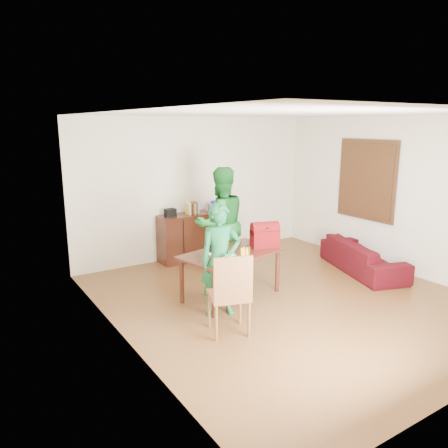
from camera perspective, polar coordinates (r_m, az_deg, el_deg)
room at (r=6.44m, az=7.98°, el=1.58°), size 5.20×5.70×2.90m
table at (r=6.51m, az=0.95°, el=-4.41°), size 1.65×1.14×0.71m
chair at (r=5.53m, az=0.66°, el=-11.13°), size 0.60×0.58×1.05m
person_near at (r=5.89m, az=-0.47°, el=-4.73°), size 0.64×0.51×1.55m
person_far at (r=7.25m, az=-0.45°, el=0.04°), size 0.95×0.76×1.89m
laptop at (r=6.31m, az=-0.21°, el=-3.74°), size 0.34×0.24×0.24m
bananas at (r=6.17m, az=2.69°, el=-4.25°), size 0.20×0.15×0.07m
bottle at (r=6.20m, az=3.14°, el=-3.58°), size 0.08×0.08×0.19m
red_bag at (r=6.75m, az=5.34°, el=-1.70°), size 0.48×0.36×0.31m
sofa at (r=8.13m, az=17.68°, el=-4.06°), size 1.28×1.99×0.54m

